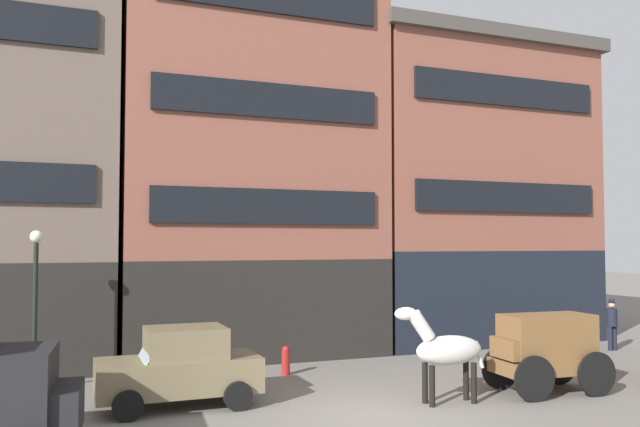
# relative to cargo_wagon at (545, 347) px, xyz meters

# --- Properties ---
(ground_plane) EXTENTS (120.00, 120.00, 0.00)m
(ground_plane) POSITION_rel_cargo_wagon_xyz_m (-4.93, -0.22, -1.15)
(ground_plane) COLOR slate
(building_center_left) EXTENTS (9.21, 7.36, 17.22)m
(building_center_left) POSITION_rel_cargo_wagon_xyz_m (-5.48, 9.56, 7.50)
(building_center_left) COLOR black
(building_center_left) RESTS_ON ground_plane
(building_center_right) EXTENTS (9.69, 7.36, 11.84)m
(building_center_right) POSITION_rel_cargo_wagon_xyz_m (3.62, 9.57, 4.81)
(building_center_right) COLOR black
(building_center_right) RESTS_ON ground_plane
(cargo_wagon) EXTENTS (2.99, 1.69, 1.98)m
(cargo_wagon) POSITION_rel_cargo_wagon_xyz_m (0.00, 0.00, 0.00)
(cargo_wagon) COLOR brown
(cargo_wagon) RESTS_ON ground_plane
(draft_horse) EXTENTS (2.35, 0.71, 2.30)m
(draft_horse) POSITION_rel_cargo_wagon_xyz_m (-2.95, 0.00, 0.12)
(draft_horse) COLOR beige
(draft_horse) RESTS_ON ground_plane
(sedan_dark) EXTENTS (3.71, 1.87, 1.83)m
(sedan_dark) POSITION_rel_cargo_wagon_xyz_m (-8.86, 1.99, -0.23)
(sedan_dark) COLOR #7A6B4C
(sedan_dark) RESTS_ON ground_plane
(pedestrian_officer) EXTENTS (0.39, 0.39, 1.79)m
(pedestrian_officer) POSITION_rel_cargo_wagon_xyz_m (6.67, 4.36, -0.17)
(pedestrian_officer) COLOR black
(pedestrian_officer) RESTS_ON ground_plane
(streetlamp_curbside) EXTENTS (0.32, 0.32, 4.12)m
(streetlamp_curbside) POSITION_rel_cargo_wagon_xyz_m (-12.10, 4.80, 1.52)
(streetlamp_curbside) COLOR black
(streetlamp_curbside) RESTS_ON ground_plane
(fire_hydrant_curbside) EXTENTS (0.24, 0.24, 0.83)m
(fire_hydrant_curbside) POSITION_rel_cargo_wagon_xyz_m (-5.44, 4.52, -0.72)
(fire_hydrant_curbside) COLOR maroon
(fire_hydrant_curbside) RESTS_ON ground_plane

